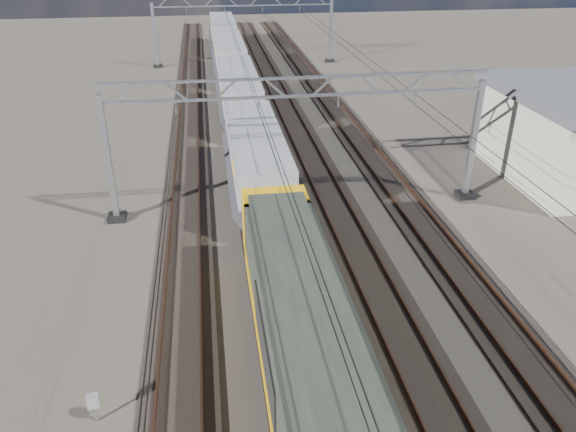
{
  "coord_description": "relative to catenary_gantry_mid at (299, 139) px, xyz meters",
  "views": [
    {
      "loc": [
        -4.48,
        -22.82,
        13.53
      ],
      "look_at": [
        -1.35,
        -1.47,
        2.4
      ],
      "focal_mm": 35.0,
      "sensor_mm": 36.0,
      "label": 1
    }
  ],
  "objects": [
    {
      "name": "ground",
      "position": [
        -0.0,
        -4.0,
        -3.91
      ],
      "size": [
        160.0,
        160.0,
        0.0
      ],
      "primitive_type": "plane",
      "color": "#2B2520",
      "rests_on": "ground"
    },
    {
      "name": "track_outer_west",
      "position": [
        -6.0,
        -4.0,
        -3.83
      ],
      "size": [
        2.6,
        140.0,
        0.3
      ],
      "color": "black",
      "rests_on": "ground"
    },
    {
      "name": "track_loco",
      "position": [
        -2.0,
        -4.0,
        -3.83
      ],
      "size": [
        2.6,
        140.0,
        0.3
      ],
      "color": "black",
      "rests_on": "ground"
    },
    {
      "name": "track_inner_east",
      "position": [
        2.0,
        -4.0,
        -3.83
      ],
      "size": [
        2.6,
        140.0,
        0.3
      ],
      "color": "black",
      "rests_on": "ground"
    },
    {
      "name": "track_outer_east",
      "position": [
        6.0,
        -4.0,
        -3.83
      ],
      "size": [
        2.6,
        140.0,
        0.3
      ],
      "color": "black",
      "rests_on": "ground"
    },
    {
      "name": "catenary_gantry_mid",
      "position": [
        0.0,
        0.0,
        0.0
      ],
      "size": [
        19.9,
        0.9,
        7.11
      ],
      "color": "#969AA4",
      "rests_on": "ground"
    },
    {
      "name": "catenary_gantry_far",
      "position": [
        0.0,
        36.0,
        0.0
      ],
      "size": [
        19.9,
        0.9,
        7.11
      ],
      "color": "#969AA4",
      "rests_on": "ground"
    },
    {
      "name": "overhead_wires",
      "position": [
        -0.0,
        4.0,
        1.84
      ],
      "size": [
        12.03,
        140.0,
        0.53
      ],
      "color": "black",
      "rests_on": "ground"
    },
    {
      "name": "locomotive",
      "position": [
        -2.0,
        -15.46,
        -1.58
      ],
      "size": [
        2.76,
        21.1,
        3.62
      ],
      "color": "black",
      "rests_on": "ground"
    },
    {
      "name": "hopper_wagon_lead",
      "position": [
        -2.0,
        2.23,
        -1.67
      ],
      "size": [
        3.38,
        13.0,
        3.25
      ],
      "color": "black",
      "rests_on": "ground"
    },
    {
      "name": "hopper_wagon_mid",
      "position": [
        -2.0,
        16.43,
        -1.67
      ],
      "size": [
        3.38,
        13.0,
        3.25
      ],
      "color": "black",
      "rests_on": "ground"
    },
    {
      "name": "hopper_wagon_third",
      "position": [
        -2.0,
        30.63,
        -1.67
      ],
      "size": [
        3.38,
        13.0,
        3.25
      ],
      "color": "black",
      "rests_on": "ground"
    },
    {
      "name": "hopper_wagon_fourth",
      "position": [
        -2.0,
        44.83,
        -1.67
      ],
      "size": [
        3.38,
        13.0,
        3.25
      ],
      "color": "black",
      "rests_on": "ground"
    },
    {
      "name": "trackside_cabinet",
      "position": [
        -8.49,
        -13.64,
        -3.13
      ],
      "size": [
        0.38,
        0.31,
        1.04
      ],
      "rotation": [
        0.0,
        0.0,
        0.14
      ],
      "color": "#969AA4",
      "rests_on": "ground"
    }
  ]
}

